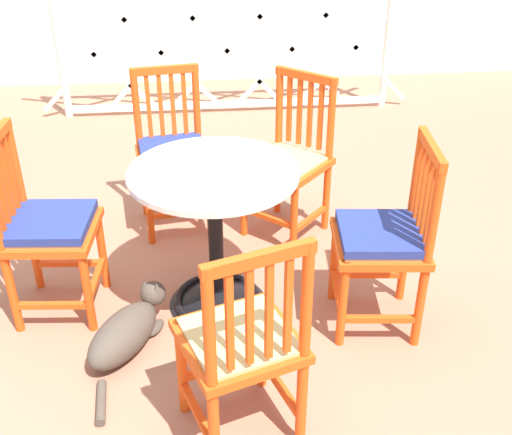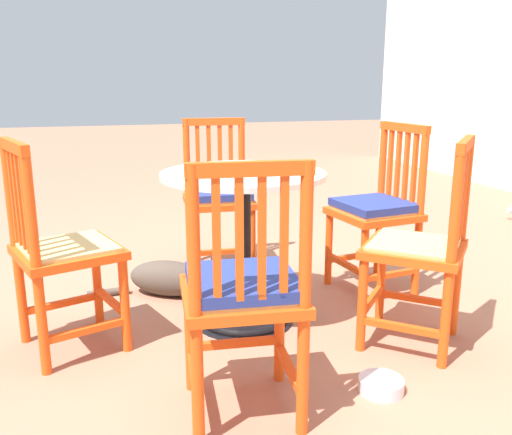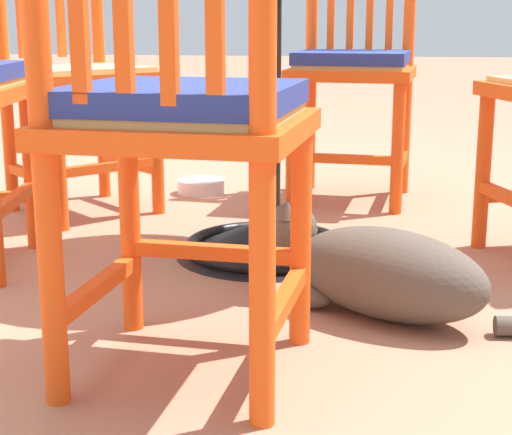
{
  "view_description": "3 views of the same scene",
  "coord_description": "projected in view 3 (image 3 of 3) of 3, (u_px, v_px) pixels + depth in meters",
  "views": [
    {
      "loc": [
        0.04,
        -2.44,
        1.96
      ],
      "look_at": [
        0.29,
        0.1,
        0.47
      ],
      "focal_mm": 44.81,
      "sensor_mm": 36.0,
      "label": 1
    },
    {
      "loc": [
        2.51,
        -0.56,
        1.14
      ],
      "look_at": [
        0.23,
        0.1,
        0.55
      ],
      "focal_mm": 38.81,
      "sensor_mm": 36.0,
      "label": 2
    },
    {
      "loc": [
        -1.99,
        -0.19,
        0.61
      ],
      "look_at": [
        -0.04,
        0.08,
        0.13
      ],
      "focal_mm": 57.95,
      "sensor_mm": 36.0,
      "label": 3
    }
  ],
  "objects": [
    {
      "name": "pet_water_bowl",
      "position": [
        201.0,
        186.0,
        2.95
      ],
      "size": [
        0.17,
        0.17,
        0.05
      ],
      "primitive_type": "cylinder",
      "color": "silver",
      "rests_on": "ground_plane"
    },
    {
      "name": "cafe_table",
      "position": [
        267.0,
        148.0,
        2.12
      ],
      "size": [
        0.76,
        0.76,
        0.73
      ],
      "color": "black",
      "rests_on": "ground_plane"
    },
    {
      "name": "orange_chair_by_planter",
      "position": [
        75.0,
        76.0,
        2.6
      ],
      "size": [
        0.56,
        0.56,
        0.91
      ],
      "color": "#E04C14",
      "rests_on": "ground_plane"
    },
    {
      "name": "orange_chair_at_corner",
      "position": [
        180.0,
        121.0,
        1.35
      ],
      "size": [
        0.43,
        0.43,
        0.91
      ],
      "color": "#E04C14",
      "rests_on": "ground_plane"
    },
    {
      "name": "ground_plane",
      "position": [
        291.0,
        267.0,
        2.08
      ],
      "size": [
        24.0,
        24.0,
        0.0
      ],
      "primitive_type": "plane",
      "color": "#A36B51"
    },
    {
      "name": "orange_chair_tucked_in",
      "position": [
        353.0,
        68.0,
        2.77
      ],
      "size": [
        0.44,
        0.44,
        0.91
      ],
      "color": "#E04C14",
      "rests_on": "ground_plane"
    },
    {
      "name": "tabby_cat",
      "position": [
        373.0,
        270.0,
        1.73
      ],
      "size": [
        0.39,
        0.71,
        0.23
      ],
      "color": "#4C4238",
      "rests_on": "ground_plane"
    }
  ]
}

